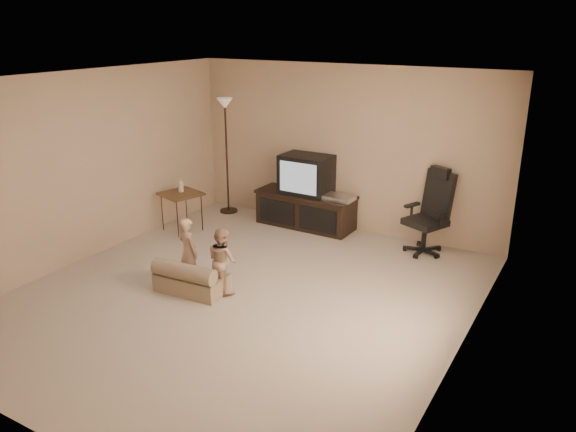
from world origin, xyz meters
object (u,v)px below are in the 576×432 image
at_px(toddler_right, 222,260).
at_px(child_sofa, 190,279).
at_px(floor_lamp, 226,130).
at_px(tv_stand, 306,197).
at_px(office_chair, 429,223).
at_px(toddler_left, 188,252).
at_px(side_table, 181,194).

bearing_deg(toddler_right, child_sofa, 55.42).
relative_size(floor_lamp, child_sofa, 2.21).
bearing_deg(tv_stand, office_chair, -1.18).
distance_m(office_chair, toddler_right, 2.99).
relative_size(toddler_left, toddler_right, 1.07).
relative_size(tv_stand, floor_lamp, 0.84).
bearing_deg(floor_lamp, tv_stand, 1.74).
height_order(floor_lamp, toddler_left, floor_lamp).
relative_size(floor_lamp, toddler_left, 2.21).
bearing_deg(tv_stand, child_sofa, -91.13).
distance_m(tv_stand, toddler_left, 2.57).
distance_m(tv_stand, child_sofa, 2.74).
bearing_deg(office_chair, floor_lamp, -156.72).
height_order(child_sofa, toddler_left, toddler_left).
bearing_deg(floor_lamp, toddler_left, -63.75).
bearing_deg(side_table, toddler_left, -47.18).
relative_size(office_chair, floor_lamp, 0.63).
xyz_separation_m(tv_stand, child_sofa, (-0.10, -2.72, -0.31)).
xyz_separation_m(tv_stand, toddler_right, (0.23, -2.50, -0.07)).
height_order(side_table, toddler_right, side_table).
xyz_separation_m(office_chair, floor_lamp, (-3.45, 0.03, 0.96)).
bearing_deg(child_sofa, toddler_right, 30.38).
xyz_separation_m(floor_lamp, child_sofa, (1.39, -2.68, -1.23)).
bearing_deg(office_chair, child_sofa, -104.22).
bearing_deg(side_table, floor_lamp, 85.37).
height_order(office_chair, toddler_right, office_chair).
relative_size(office_chair, child_sofa, 1.39).
distance_m(office_chair, toddler_left, 3.33).
bearing_deg(side_table, tv_stand, 35.69).
bearing_deg(toddler_right, tv_stand, -63.69).
bearing_deg(child_sofa, side_table, 128.69).
bearing_deg(toddler_right, office_chair, -104.58).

